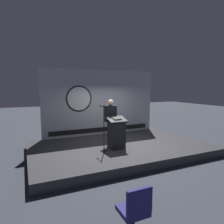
# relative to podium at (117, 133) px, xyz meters

# --- Properties ---
(ground_plane) EXTENTS (40.00, 40.00, 0.00)m
(ground_plane) POSITION_rel_podium_xyz_m (0.28, 0.37, -0.84)
(ground_plane) COLOR #383D47
(stage_platform) EXTENTS (6.40, 4.00, 0.30)m
(stage_platform) POSITION_rel_podium_xyz_m (0.28, 0.37, -0.69)
(stage_platform) COLOR #333338
(stage_platform) RESTS_ON ground
(banner_display) EXTENTS (5.21, 0.12, 2.88)m
(banner_display) POSITION_rel_podium_xyz_m (0.26, 2.21, 0.89)
(banner_display) COLOR #B2B7C1
(banner_display) RESTS_ON stage_platform
(podium) EXTENTS (0.64, 0.49, 1.11)m
(podium) POSITION_rel_podium_xyz_m (0.00, 0.00, 0.00)
(podium) COLOR #26262B
(podium) RESTS_ON stage_platform
(speaker_person) EXTENTS (0.40, 0.26, 1.68)m
(speaker_person) POSITION_rel_podium_xyz_m (-0.02, 0.48, 0.33)
(speaker_person) COLOR black
(speaker_person) RESTS_ON stage_platform
(microphone_stand) EXTENTS (0.24, 0.47, 1.54)m
(microphone_stand) POSITION_rel_podium_xyz_m (-0.54, -0.11, 0.00)
(microphone_stand) COLOR black
(microphone_stand) RESTS_ON stage_platform
(audience_chair_left) EXTENTS (0.44, 0.45, 0.89)m
(audience_chair_left) POSITION_rel_podium_xyz_m (-1.38, -3.58, -0.34)
(audience_chair_left) COLOR black
(audience_chair_left) RESTS_ON ground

